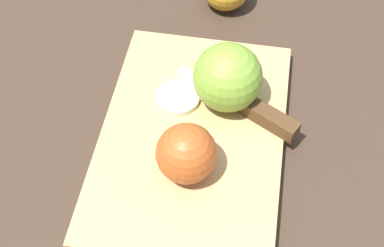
{
  "coord_description": "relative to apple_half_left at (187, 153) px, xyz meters",
  "views": [
    {
      "loc": [
        -0.34,
        -0.11,
        0.51
      ],
      "look_at": [
        0.0,
        0.0,
        0.04
      ],
      "focal_mm": 50.0,
      "sensor_mm": 36.0,
      "label": 1
    }
  ],
  "objects": [
    {
      "name": "knife",
      "position": [
        0.09,
        -0.06,
        -0.02
      ],
      "size": [
        0.07,
        0.16,
        0.02
      ],
      "rotation": [
        0.0,
        0.0,
        1.23
      ],
      "color": "silver",
      "rests_on": "cutting_board"
    },
    {
      "name": "apple_slice",
      "position": [
        0.09,
        0.04,
        -0.03
      ],
      "size": [
        0.05,
        0.05,
        0.01
      ],
      "color": "beige",
      "rests_on": "cutting_board"
    },
    {
      "name": "cutting_board",
      "position": [
        0.05,
        0.01,
        -0.04
      ],
      "size": [
        0.34,
        0.25,
        0.02
      ],
      "color": "tan",
      "rests_on": "ground_plane"
    },
    {
      "name": "ground_plane",
      "position": [
        0.05,
        0.01,
        -0.05
      ],
      "size": [
        4.0,
        4.0,
        0.0
      ],
      "primitive_type": "plane",
      "color": "#38281E"
    },
    {
      "name": "apple_half_left",
      "position": [
        0.0,
        0.0,
        0.0
      ],
      "size": [
        0.06,
        0.06,
        0.06
      ],
      "rotation": [
        0.0,
        0.0,
        5.17
      ],
      "color": "#AD4C1E",
      "rests_on": "cutting_board"
    },
    {
      "name": "apple_half_right",
      "position": [
        0.11,
        -0.01,
        0.01
      ],
      "size": [
        0.08,
        0.08,
        0.08
      ],
      "rotation": [
        0.0,
        0.0,
        2.94
      ],
      "color": "olive",
      "rests_on": "cutting_board"
    }
  ]
}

